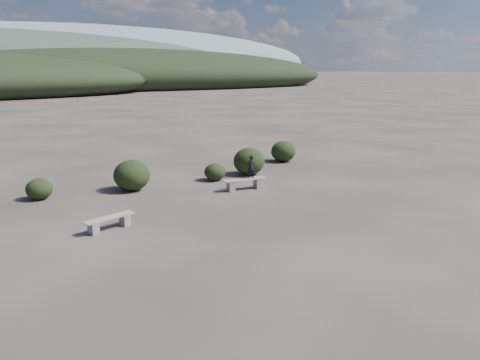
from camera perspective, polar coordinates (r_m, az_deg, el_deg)
ground at (r=14.28m, az=5.17°, el=-7.42°), size 1200.00×1200.00×0.00m
bench_left at (r=15.68m, az=-15.63°, el=-4.94°), size 1.76×0.79×0.43m
bench_right at (r=20.02m, az=0.56°, el=-0.37°), size 1.96×0.62×0.48m
seated_person at (r=20.00m, az=1.34°, el=1.64°), size 0.37×0.24×1.00m
shrub_a at (r=20.17m, az=-23.29°, el=-1.00°), size 1.03×1.03×0.84m
shrub_b at (r=20.36m, az=-13.06°, el=0.57°), size 1.53×1.53×1.31m
shrub_c at (r=21.69m, az=-3.07°, el=0.98°), size 1.00×1.00×0.80m
shrub_d at (r=22.81m, az=1.10°, el=2.31°), size 1.52×1.52×1.33m
shrub_e at (r=26.20m, az=5.31°, el=3.50°), size 1.38×1.38×1.15m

